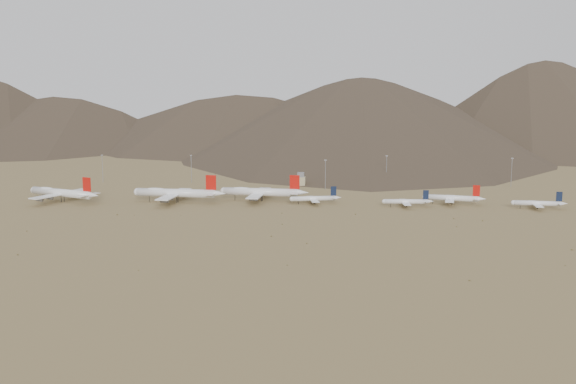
# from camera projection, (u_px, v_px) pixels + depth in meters

# --- Properties ---
(ground) EXTENTS (3000.00, 3000.00, 0.00)m
(ground) POSITION_uv_depth(u_px,v_px,m) (247.00, 210.00, 458.87)
(ground) COLOR #9B8350
(ground) RESTS_ON ground
(mountain_ridge) EXTENTS (4400.00, 1000.00, 300.00)m
(mountain_ridge) POSITION_uv_depth(u_px,v_px,m) (314.00, 58.00, 1320.32)
(mountain_ridge) COLOR #453629
(mountain_ridge) RESTS_ON ground
(widebody_west) EXTENTS (65.46, 52.46, 20.53)m
(widebody_west) POSITION_uv_depth(u_px,v_px,m) (62.00, 193.00, 490.26)
(widebody_west) COLOR white
(widebody_west) RESTS_ON ground
(widebody_centre) EXTENTS (72.89, 56.17, 21.65)m
(widebody_centre) POSITION_uv_depth(u_px,v_px,m) (176.00, 193.00, 487.19)
(widebody_centre) COLOR white
(widebody_centre) RESTS_ON ground
(widebody_east) EXTENTS (69.58, 53.58, 20.66)m
(widebody_east) POSITION_uv_depth(u_px,v_px,m) (261.00, 192.00, 493.90)
(widebody_east) COLOR white
(widebody_east) RESTS_ON ground
(narrowbody_a) EXTENTS (39.07, 28.75, 13.11)m
(narrowbody_a) POSITION_uv_depth(u_px,v_px,m) (315.00, 198.00, 481.41)
(narrowbody_a) COLOR white
(narrowbody_a) RESTS_ON ground
(narrowbody_b) EXTENTS (37.91, 27.28, 12.51)m
(narrowbody_b) POSITION_uv_depth(u_px,v_px,m) (407.00, 201.00, 469.16)
(narrowbody_b) COLOR white
(narrowbody_b) RESTS_ON ground
(narrowbody_c) EXTENTS (46.01, 33.64, 15.32)m
(narrowbody_c) POSITION_uv_depth(u_px,v_px,m) (453.00, 198.00, 478.91)
(narrowbody_c) COLOR white
(narrowbody_c) RESTS_ON ground
(narrowbody_d) EXTENTS (39.18, 28.17, 12.93)m
(narrowbody_d) POSITION_uv_depth(u_px,v_px,m) (538.00, 203.00, 461.17)
(narrowbody_d) COLOR white
(narrowbody_d) RESTS_ON ground
(control_tower) EXTENTS (8.00, 8.00, 12.00)m
(control_tower) POSITION_uv_depth(u_px,v_px,m) (301.00, 180.00, 573.30)
(control_tower) COLOR tan
(control_tower) RESTS_ON ground
(mast_far_west) EXTENTS (2.00, 0.60, 25.70)m
(mast_far_west) POSITION_uv_depth(u_px,v_px,m) (102.00, 167.00, 592.97)
(mast_far_west) COLOR gray
(mast_far_west) RESTS_ON ground
(mast_west) EXTENTS (2.00, 0.60, 25.70)m
(mast_west) POSITION_uv_depth(u_px,v_px,m) (191.00, 167.00, 591.26)
(mast_west) COLOR gray
(mast_west) RESTS_ON ground
(mast_centre) EXTENTS (2.00, 0.60, 25.70)m
(mast_centre) POSITION_uv_depth(u_px,v_px,m) (325.00, 173.00, 551.32)
(mast_centre) COLOR gray
(mast_centre) RESTS_ON ground
(mast_east) EXTENTS (2.00, 0.60, 25.70)m
(mast_east) POSITION_uv_depth(u_px,v_px,m) (386.00, 168.00, 587.48)
(mast_east) COLOR gray
(mast_east) RESTS_ON ground
(mast_far_east) EXTENTS (2.00, 0.60, 25.70)m
(mast_far_east) POSITION_uv_depth(u_px,v_px,m) (512.00, 171.00, 566.92)
(mast_far_east) COLOR gray
(mast_far_east) RESTS_ON ground
(desert_scrub) EXTENTS (443.22, 169.71, 0.88)m
(desert_scrub) POSITION_uv_depth(u_px,v_px,m) (266.00, 237.00, 372.28)
(desert_scrub) COLOR brown
(desert_scrub) RESTS_ON ground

